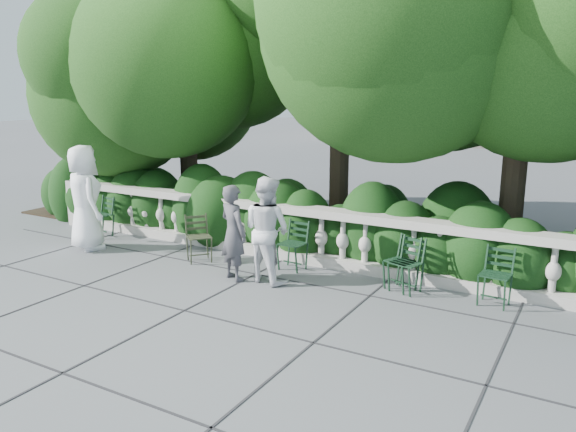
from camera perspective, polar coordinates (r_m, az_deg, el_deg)
The scene contains 13 objects.
ground at distance 8.41m, azimuth -3.43°, elevation -7.98°, with size 90.00×90.00×0.00m, color #4B4E52.
balustrade at distance 9.74m, azimuth 2.35°, elevation -2.04°, with size 12.00×0.44×1.00m.
shrub_hedge at distance 10.91m, azimuth 5.25°, elevation -3.10°, with size 15.00×2.60×1.70m, color black, non-canonical shape.
tree_canopy at distance 10.45m, azimuth 9.77°, elevation 18.02°, with size 15.04×6.52×6.78m.
chair_b at distance 12.16m, azimuth -18.96°, elevation -2.08°, with size 0.44×0.48×0.84m, color black, non-canonical shape.
chair_c at distance 9.41m, azimuth -0.02°, elevation -5.66°, with size 0.44×0.48×0.84m, color black, non-canonical shape.
chair_d at distance 8.58m, azimuth 11.23°, elevation -7.77°, with size 0.44×0.48×0.84m, color black, non-canonical shape.
chair_e at distance 8.39m, azimuth 19.84°, elevation -8.82°, with size 0.44×0.48×0.84m, color black, non-canonical shape.
chair_f at distance 8.65m, azimuth 10.70°, elevation -7.58°, with size 0.44×0.48×0.84m, color black, non-canonical shape.
chair_weathered at distance 9.94m, azimuth -8.79°, elevation -4.79°, with size 0.44×0.48×0.84m, color black, non-canonical shape.
person_businessman at distance 11.16m, azimuth -19.95°, elevation 1.75°, with size 0.96×0.63×1.97m, color white.
person_woman_grey at distance 8.87m, azimuth -5.56°, elevation -1.70°, with size 0.56×0.37×1.54m, color #3F3E43.
person_casual_man at distance 8.75m, azimuth -2.17°, elevation -1.38°, with size 0.82×0.64×1.68m, color white.
Camera 1 is at (4.34, -6.55, 2.99)m, focal length 35.00 mm.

